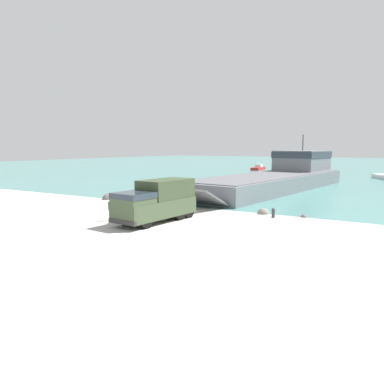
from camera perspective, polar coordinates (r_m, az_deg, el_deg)
The scene contains 11 objects.
ground_plane at distance 31.07m, azimuth -1.10°, elevation -3.41°, with size 240.00×240.00×0.00m, color #B7B5AD.
water_surface at distance 120.80m, azimuth 23.00°, elevation 3.71°, with size 240.00×180.00×0.01m, color #477F7A.
landing_craft at distance 52.21m, azimuth 13.27°, elevation 2.53°, with size 12.07×36.02×7.40m.
military_truck at distance 27.95m, azimuth -5.43°, elevation -1.33°, with size 3.10×7.19×3.09m.
soldier_on_ramp at distance 28.91m, azimuth -12.19°, elevation -2.42°, with size 0.50×0.43×1.66m.
moored_boat_b at distance 92.79m, azimuth 10.09°, elevation 3.63°, with size 2.37×6.43×1.37m.
mooring_bollard at distance 30.16m, azimuth 12.28°, elevation -3.06°, with size 0.30×0.30×0.79m.
shoreline_rock_a at distance 40.84m, azimuth -12.60°, elevation -1.10°, with size 1.34×1.34×1.34m, color #66605B.
shoreline_rock_b at distance 31.83m, azimuth 10.82°, elevation -3.29°, with size 0.98×0.98×0.98m, color gray.
shoreline_rock_c at distance 37.70m, azimuth -4.59°, elevation -1.61°, with size 0.60×0.60×0.60m, color gray.
shoreline_rock_d at distance 31.09m, azimuth 16.68°, elevation -3.70°, with size 0.51×0.51×0.51m, color #66605B.
Camera 1 is at (16.09, -25.99, 5.55)m, focal length 35.00 mm.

